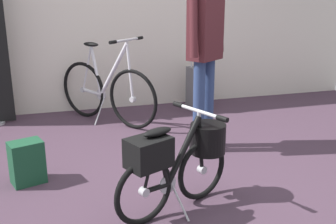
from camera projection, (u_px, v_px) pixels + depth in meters
name	position (u px, v px, depth m)	size (l,w,h in m)	color
ground_plane	(183.00, 181.00, 3.39)	(6.42, 6.42, 0.00)	#473342
folding_bike_foreground	(180.00, 158.00, 2.88)	(0.93, 0.58, 0.72)	black
display_bike_left	(107.00, 91.00, 4.76)	(0.94, 1.15, 1.01)	black
visitor_near_wall	(205.00, 40.00, 3.77)	(0.44, 0.39, 1.82)	navy
rolling_suitcase	(198.00, 88.00, 5.30)	(0.23, 0.38, 0.83)	slate
backpack_on_floor	(27.00, 162.00, 3.33)	(0.30, 0.27, 0.35)	#19472D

